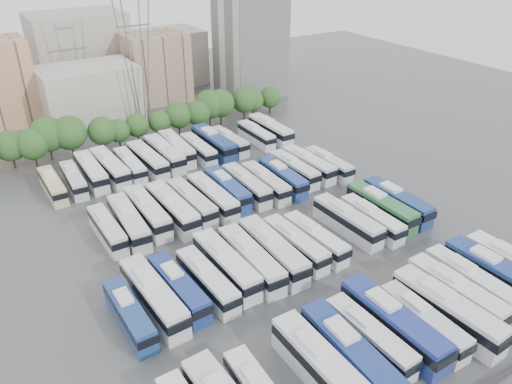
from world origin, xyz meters
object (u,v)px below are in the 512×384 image
bus_r1_s4 (226,265)px  bus_r3_s9 (214,143)px  bus_r0_s7 (393,323)px  bus_r3_s1 (74,180)px  bus_r1_s12 (381,207)px  bus_r1_s5 (251,259)px  bus_r0_s6 (369,337)px  bus_r0_s8 (423,321)px  apartment_tower (250,42)px  bus_r3_s4 (130,165)px  bus_r2_s1 (107,229)px  bus_r2_s6 (212,197)px  bus_r1_s7 (295,244)px  bus_r0_s11 (469,281)px  bus_r3_s2 (91,171)px  bus_r3_s3 (110,167)px  bus_r1_s6 (273,250)px  bus_r2_s12 (309,164)px  bus_r0_s9 (447,310)px  bus_r3_s12 (256,135)px  bus_r2_s3 (147,212)px  bus_r2_s8 (246,185)px  bus_r0_s4 (323,369)px  bus_r2_s7 (227,188)px  bus_r2_s9 (265,182)px  bus_r2_s4 (172,208)px  bus_r3_s0 (53,185)px  bus_r1_s0 (130,315)px  bus_r1_s1 (154,296)px  bus_r3_s13 (270,130)px  bus_r0_s10 (456,293)px  bus_r3_s7 (177,148)px  bus_r3_s10 (229,141)px  bus_r2_s10 (283,177)px  bus_r1_s2 (179,288)px  bus_r2_s5 (192,202)px  bus_r3_s5 (148,160)px  bus_r3_s6 (164,154)px  bus_r2_s2 (129,222)px  electricity_pylon (134,38)px  bus_r0_s12 (495,274)px  bus_r1_s13 (397,202)px  bus_r2_s13 (328,164)px  bus_r0_s5 (351,355)px  bus_r3_s8 (198,149)px

bus_r1_s4 → bus_r3_s9: size_ratio=0.96×
bus_r0_s7 → bus_r3_s1: size_ratio=1.25×
bus_r1_s12 → bus_r1_s5: bearing=-178.1°
bus_r0_s6 → bus_r0_s8: 6.61m
apartment_tower → bus_r3_s4: size_ratio=2.30×
bus_r2_s1 → bus_r2_s6: (16.47, 0.16, 0.23)m
bus_r1_s5 → bus_r1_s7: (6.85, 0.03, -0.17)m
bus_r3_s4 → bus_r0_s11: bearing=-65.4°
bus_r3_s2 → bus_r3_s3: size_ratio=0.95×
bus_r1_s6 → bus_r2_s12: bearing=44.4°
bus_r0_s9 → bus_r3_s12: size_ratio=1.24×
bus_r2_s3 → bus_r2_s8: size_ratio=1.05×
bus_r0_s4 → bus_r3_s9: size_ratio=1.01×
bus_r3_s12 → bus_r0_s8: bearing=-103.4°
bus_r2_s7 → bus_r2_s9: 6.53m
bus_r0_s7 → bus_r2_s4: size_ratio=1.03×
bus_r0_s7 → bus_r2_s3: (-13.42, 35.55, -0.14)m
bus_r1_s4 → bus_r2_s4: (-0.09, 16.15, 0.05)m
bus_r2_s1 → bus_r2_s4: 9.76m
bus_r0_s11 → bus_r3_s0: bearing=125.7°
bus_r0_s7 → bus_r3_s0: bearing=113.7°
bus_r1_s0 → bus_r3_s0: size_ratio=1.01×
bus_r1_s1 → bus_r3_s13: size_ratio=1.04×
bus_r0_s9 → bus_r0_s10: bus_r0_s9 is taller
bus_r0_s6 → bus_r2_s12: (19.68, 36.03, 0.10)m
bus_r2_s6 → bus_r2_s12: 19.80m
bus_r0_s10 → bus_r3_s7: (-10.03, 54.93, 0.02)m
bus_r3_s0 → bus_r3_s10: (33.17, 0.87, 0.05)m
bus_r2_s4 → bus_r3_s13: bus_r2_s4 is taller
bus_r0_s9 → bus_r3_s9: size_ratio=1.01×
bus_r3_s7 → bus_r3_s9: bus_r3_s9 is taller
bus_r2_s6 → bus_r2_s10: size_ratio=1.06×
bus_r0_s10 → bus_r1_s2: bearing=144.3°
bus_r2_s5 → bus_r3_s5: bearing=88.4°
bus_r0_s8 → bus_r3_s6: bearing=98.2°
bus_r2_s2 → bus_r2_s5: size_ratio=1.04×
bus_r1_s5 → electricity_pylon: bearing=84.1°
bus_r0_s4 → bus_r2_s8: bearing=69.5°
bus_r0_s12 → bus_r3_s12: 53.40m
bus_r1_s6 → bus_r3_s1: bearing=116.8°
bus_r2_s12 → bus_r3_s6: size_ratio=0.93×
bus_r2_s9 → bus_r3_s4: 24.52m
bus_r1_s13 → bus_r2_s13: size_ratio=1.12×
bus_r2_s4 → bus_r2_s5: bus_r2_s4 is taller
electricity_pylon → bus_r2_s8: bearing=-85.6°
bus_r3_s4 → bus_r0_s5: bearing=-85.8°
electricity_pylon → bus_r2_s3: size_ratio=2.66×
bus_r0_s12 → bus_r3_s6: size_ratio=1.00×
bus_r3_s8 → bus_r2_s12: bearing=-50.7°
bus_r0_s6 → bus_r3_s13: 57.86m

